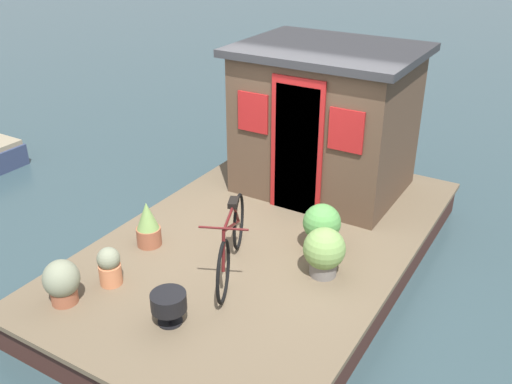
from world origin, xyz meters
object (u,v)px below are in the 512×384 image
(potted_plant_fern, at_px, (324,251))
(potted_plant_succulent, at_px, (322,226))
(potted_plant_geranium, at_px, (62,281))
(houseboat_cabin, at_px, (325,120))
(potted_plant_thyme, at_px, (109,266))
(bicycle, at_px, (231,241))
(potted_plant_lavender, at_px, (148,225))
(charcoal_grill, at_px, (169,303))

(potted_plant_fern, xyz_separation_m, potted_plant_succulent, (0.46, 0.24, 0.02))
(potted_plant_geranium, bearing_deg, houseboat_cabin, -16.14)
(potted_plant_thyme, bearing_deg, potted_plant_succulent, -42.54)
(bicycle, bearing_deg, houseboat_cabin, 1.15)
(potted_plant_succulent, relative_size, potted_plant_thyme, 1.33)
(potted_plant_fern, bearing_deg, potted_plant_geranium, 131.34)
(bicycle, height_order, potted_plant_lavender, bicycle)
(potted_plant_succulent, xyz_separation_m, potted_plant_thyme, (-1.78, 1.63, -0.10))
(houseboat_cabin, relative_size, potted_plant_thyme, 5.39)
(potted_plant_lavender, bearing_deg, charcoal_grill, -131.95)
(potted_plant_thyme, distance_m, charcoal_grill, 0.96)
(houseboat_cabin, relative_size, potted_plant_fern, 4.18)
(houseboat_cabin, bearing_deg, charcoal_grill, -179.64)
(potted_plant_geranium, relative_size, potted_plant_lavender, 0.86)
(houseboat_cabin, height_order, charcoal_grill, houseboat_cabin)
(potted_plant_lavender, relative_size, charcoal_grill, 1.61)
(potted_plant_fern, xyz_separation_m, potted_plant_thyme, (-1.32, 1.87, -0.08))
(houseboat_cabin, bearing_deg, bicycle, -178.85)
(houseboat_cabin, bearing_deg, potted_plant_fern, -154.56)
(potted_plant_thyme, bearing_deg, charcoal_grill, -100.92)
(potted_plant_geranium, height_order, potted_plant_thyme, potted_plant_geranium)
(bicycle, bearing_deg, potted_plant_fern, -63.71)
(potted_plant_fern, height_order, potted_plant_lavender, potted_plant_lavender)
(houseboat_cabin, height_order, potted_plant_thyme, houseboat_cabin)
(potted_plant_lavender, bearing_deg, houseboat_cabin, -23.55)
(houseboat_cabin, distance_m, bicycle, 2.53)
(potted_plant_geranium, distance_m, charcoal_grill, 1.16)
(potted_plant_thyme, bearing_deg, bicycle, -48.00)
(potted_plant_lavender, xyz_separation_m, charcoal_grill, (-1.00, -1.11, -0.03))
(houseboat_cabin, relative_size, charcoal_grill, 6.72)
(potted_plant_fern, height_order, potted_plant_geranium, potted_plant_fern)
(houseboat_cabin, relative_size, bicycle, 1.51)
(potted_plant_fern, distance_m, potted_plant_geranium, 2.73)
(bicycle, xyz_separation_m, potted_plant_succulent, (0.90, -0.66, -0.05))
(potted_plant_fern, bearing_deg, bicycle, 116.29)
(potted_plant_succulent, bearing_deg, houseboat_cabin, 24.62)
(bicycle, relative_size, charcoal_grill, 4.45)
(potted_plant_geranium, xyz_separation_m, potted_plant_lavender, (1.30, -0.01, 0.02))
(bicycle, bearing_deg, potted_plant_geranium, 139.78)
(potted_plant_succulent, distance_m, charcoal_grill, 2.08)
(bicycle, height_order, potted_plant_succulent, bicycle)
(charcoal_grill, bearing_deg, potted_plant_succulent, -19.28)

